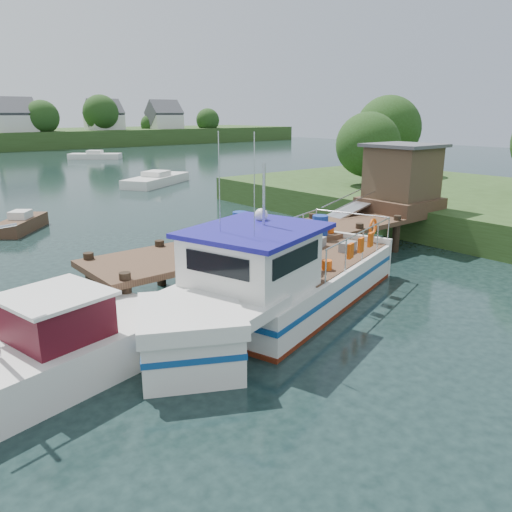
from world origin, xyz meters
TOP-DOWN VIEW (x-y plane):
  - ground_plane at (0.00, 0.00)m, footprint 160.00×160.00m
  - near_shore at (16.88, -0.73)m, footprint 16.00×30.00m
  - dock at (6.51, 0.01)m, footprint 16.60×3.00m
  - lobster_boat at (-1.70, -3.34)m, footprint 11.11×5.96m
  - work_boat at (-8.77, -3.16)m, footprint 8.09×3.86m
  - moored_rowboat at (-4.40, 13.21)m, footprint 3.27×3.55m
  - moored_far at (15.09, 51.59)m, footprint 6.56×5.88m
  - moored_c at (9.33, 24.29)m, footprint 7.50×5.92m

SIDE VIEW (x-z plane):
  - ground_plane at x=0.00m, z-range 0.00..0.00m
  - moored_rowboat at x=-4.40m, z-range -0.14..0.91m
  - moored_far at x=15.09m, z-range -0.15..0.98m
  - moored_c at x=9.33m, z-range -0.15..1.00m
  - work_boat at x=-8.77m, z-range -1.45..2.79m
  - lobster_boat at x=-1.70m, z-range -1.72..3.69m
  - near_shore at x=16.88m, z-range -1.83..5.93m
  - dock at x=6.51m, z-range -0.15..4.63m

